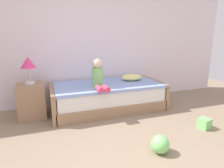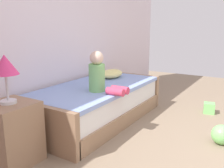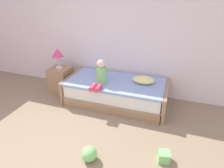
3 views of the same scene
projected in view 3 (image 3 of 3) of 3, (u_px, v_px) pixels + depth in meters
wall_rear at (101, 27)px, 4.14m from camera, size 7.20×0.10×2.90m
bed at (116, 92)px, 4.01m from camera, size 2.11×1.00×0.50m
nightstand at (61, 80)px, 4.41m from camera, size 0.44×0.44×0.60m
table_lamp at (58, 54)px, 4.12m from camera, size 0.24×0.24×0.45m
child_figure at (100, 75)px, 3.68m from camera, size 0.20×0.51×0.50m
pillow at (144, 80)px, 3.80m from camera, size 0.44×0.30×0.13m
toy_ball at (89, 154)px, 2.67m from camera, size 0.22×0.22×0.22m
toy_block at (164, 156)px, 2.67m from camera, size 0.19×0.19×0.16m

